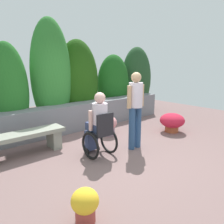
% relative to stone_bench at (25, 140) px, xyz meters
% --- Properties ---
extents(ground_plane, '(12.54, 12.54, 0.00)m').
position_rel_stone_bench_xyz_m(ground_plane, '(1.42, -1.19, -0.33)').
color(ground_plane, '#785C5B').
extents(stone_retaining_wall, '(7.23, 0.52, 0.76)m').
position_rel_stone_bench_xyz_m(stone_retaining_wall, '(1.42, 0.87, 0.05)').
color(stone_retaining_wall, slate).
rests_on(stone_retaining_wall, ground).
extents(hedge_backdrop, '(8.44, 1.09, 3.11)m').
position_rel_stone_bench_xyz_m(hedge_backdrop, '(1.69, 1.50, 0.99)').
color(hedge_backdrop, '#296D21').
rests_on(hedge_backdrop, ground).
extents(stone_bench, '(1.66, 0.45, 0.49)m').
position_rel_stone_bench_xyz_m(stone_bench, '(0.00, 0.00, 0.00)').
color(stone_bench, gray).
rests_on(stone_bench, ground).
extents(person_in_wheelchair, '(0.53, 0.66, 1.33)m').
position_rel_stone_bench_xyz_m(person_in_wheelchair, '(1.15, -1.02, 0.29)').
color(person_in_wheelchair, black).
rests_on(person_in_wheelchair, ground).
extents(person_standing_companion, '(0.49, 0.30, 1.70)m').
position_rel_stone_bench_xyz_m(person_standing_companion, '(2.01, -1.22, 0.65)').
color(person_standing_companion, '#2C4C76').
rests_on(person_standing_companion, ground).
extents(flower_pot_purple_near, '(0.34, 0.34, 0.43)m').
position_rel_stone_bench_xyz_m(flower_pot_purple_near, '(-0.16, -2.45, -0.09)').
color(flower_pot_purple_near, '#A33E36').
rests_on(flower_pot_purple_near, ground).
extents(flower_pot_terracotta_by_wall, '(0.44, 0.44, 0.52)m').
position_rel_stone_bench_xyz_m(flower_pot_terracotta_by_wall, '(2.16, -0.14, -0.05)').
color(flower_pot_terracotta_by_wall, gray).
rests_on(flower_pot_terracotta_by_wall, ground).
extents(flower_pot_red_accent, '(0.68, 0.68, 0.53)m').
position_rel_stone_bench_xyz_m(flower_pot_red_accent, '(3.67, -1.09, -0.04)').
color(flower_pot_red_accent, '#AB4F2F').
rests_on(flower_pot_red_accent, ground).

